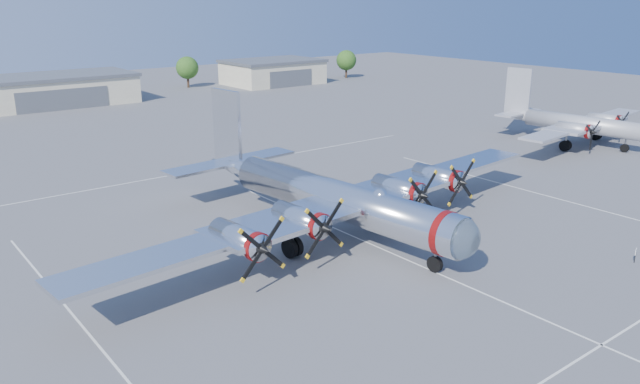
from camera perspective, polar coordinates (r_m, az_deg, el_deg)
ground at (r=51.21m, az=2.31°, el=-3.76°), size 260.00×260.00×0.00m
parking_lines at (r=49.98m, az=3.61°, el=-4.31°), size 60.00×50.08×0.01m
hangar_center at (r=123.32m, az=-23.40°, el=8.56°), size 28.60×14.60×5.40m
hangar_east at (r=143.16m, az=-4.33°, el=10.92°), size 20.60×14.60×5.40m
tree_east at (r=139.25m, az=-12.04°, el=11.05°), size 4.80×4.80×6.64m
tree_far_east at (r=153.46m, az=2.42°, el=11.94°), size 4.80×4.80×6.64m
main_bomber_b29 at (r=51.48m, az=0.60°, el=-3.63°), size 49.29×36.05×10.28m
twin_engine_east at (r=89.28m, az=22.03°, el=4.11°), size 31.33×24.02×9.28m
info_placard at (r=50.68m, az=26.90°, el=-5.01°), size 0.55×0.24×1.09m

